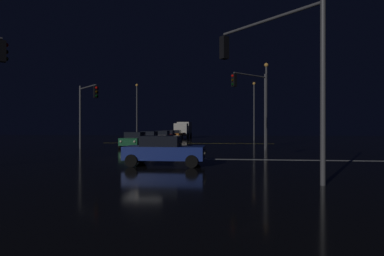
{
  "coord_description": "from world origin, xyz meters",
  "views": [
    {
      "loc": [
        5.41,
        -20.11,
        2.01
      ],
      "look_at": [
        1.72,
        11.87,
        1.96
      ],
      "focal_mm": 29.61,
      "sensor_mm": 36.0,
      "label": 1
    }
  ],
  "objects": [
    {
      "name": "ground",
      "position": [
        0.0,
        0.0,
        -0.05
      ],
      "size": [
        120.0,
        120.0,
        0.1
      ],
      "primitive_type": "cube",
      "color": "black"
    },
    {
      "name": "centre_line_ns",
      "position": [
        0.0,
        19.87,
        0.0
      ],
      "size": [
        22.0,
        0.15,
        0.01
      ],
      "color": "yellow",
      "rests_on": "ground"
    },
    {
      "name": "streetlamp_left_far",
      "position": [
        -9.37,
        29.87,
        5.25
      ],
      "size": [
        0.44,
        0.44,
        9.12
      ],
      "color": "#424247",
      "rests_on": "ground"
    },
    {
      "name": "sedan_orange",
      "position": [
        -3.78,
        34.54,
        0.8
      ],
      "size": [
        2.02,
        4.33,
        1.57
      ],
      "color": "#C66014",
      "rests_on": "ground"
    },
    {
      "name": "traffic_signal_ne",
      "position": [
        7.52,
        7.52,
        4.66
      ],
      "size": [
        3.13,
        3.13,
        6.79
      ],
      "color": "#4C4C51",
      "rests_on": "ground"
    },
    {
      "name": "sedan_gray",
      "position": [
        -3.57,
        22.43,
        0.8
      ],
      "size": [
        2.02,
        4.33,
        1.57
      ],
      "color": "slate",
      "rests_on": "ground"
    },
    {
      "name": "stop_line_north",
      "position": [
        0.0,
        8.27,
        0.0
      ],
      "size": [
        0.35,
        14.17,
        0.01
      ],
      "color": "white",
      "rests_on": "ground"
    },
    {
      "name": "traffic_signal_nw",
      "position": [
        -7.47,
        7.47,
        4.14
      ],
      "size": [
        3.08,
        3.08,
        6.0
      ],
      "color": "#4C4C51",
      "rests_on": "ground"
    },
    {
      "name": "sedan_red",
      "position": [
        -3.86,
        28.11,
        0.8
      ],
      "size": [
        2.02,
        4.33,
        1.57
      ],
      "color": "maroon",
      "rests_on": "ground"
    },
    {
      "name": "traffic_signal_se",
      "position": [
        7.24,
        -7.24,
        4.64
      ],
      "size": [
        3.78,
        3.78,
        6.68
      ],
      "color": "#4C4C51",
      "rests_on": "ground"
    },
    {
      "name": "crosswalk_bar_east",
      "position": [
        8.37,
        0.0,
        0.0
      ],
      "size": [
        14.17,
        0.4,
        0.01
      ],
      "color": "white",
      "rests_on": "ground"
    },
    {
      "name": "sedan_blue_crossing",
      "position": [
        1.99,
        -3.54,
        0.8
      ],
      "size": [
        4.33,
        2.02,
        1.57
      ],
      "color": "navy",
      "rests_on": "ground"
    },
    {
      "name": "streetlamp_right_near",
      "position": [
        9.37,
        13.87,
        5.1
      ],
      "size": [
        0.44,
        0.44,
        8.83
      ],
      "color": "#424247",
      "rests_on": "ground"
    },
    {
      "name": "sedan_green",
      "position": [
        -3.8,
        10.23,
        0.8
      ],
      "size": [
        2.02,
        4.33,
        1.57
      ],
      "color": "#14512D",
      "rests_on": "ground"
    },
    {
      "name": "streetlamp_right_far",
      "position": [
        9.37,
        29.87,
        5.23
      ],
      "size": [
        0.44,
        0.44,
        9.08
      ],
      "color": "#424247",
      "rests_on": "ground"
    },
    {
      "name": "box_truck",
      "position": [
        -3.35,
        41.23,
        1.71
      ],
      "size": [
        2.68,
        8.28,
        3.08
      ],
      "color": "beige",
      "rests_on": "ground"
    },
    {
      "name": "sedan_silver",
      "position": [
        -3.82,
        15.98,
        0.8
      ],
      "size": [
        2.02,
        4.33,
        1.57
      ],
      "color": "#B7B7BC",
      "rests_on": "ground"
    }
  ]
}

